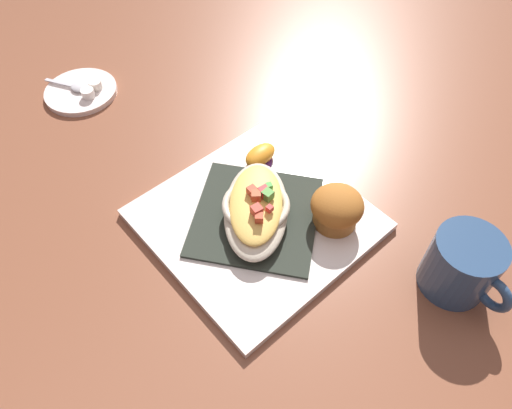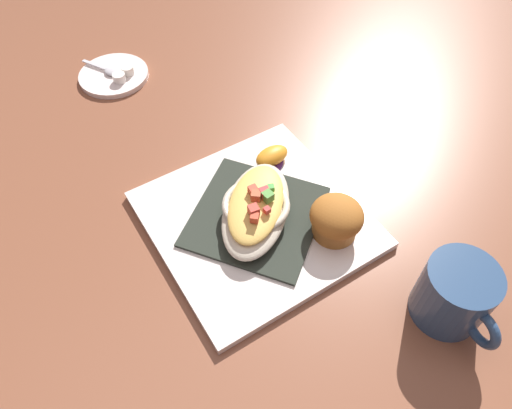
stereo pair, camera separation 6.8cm
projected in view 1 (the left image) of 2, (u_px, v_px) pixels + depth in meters
The scene contains 11 objects.
ground_plane at pixel (256, 222), 0.71m from camera, with size 2.60×2.60×0.00m, color brown.
square_plate at pixel (256, 219), 0.70m from camera, with size 0.30×0.30×0.01m, color white.
folded_napkin at pixel (256, 216), 0.70m from camera, with size 0.18×0.18×0.00m, color #2A3028.
gratin_dish at pixel (256, 207), 0.68m from camera, with size 0.18×0.20×0.05m.
muffin at pixel (337, 208), 0.67m from camera, with size 0.08×0.08×0.06m.
orange_garnish at pixel (260, 156), 0.76m from camera, with size 0.07×0.06×0.03m.
coffee_mug at pixel (460, 268), 0.61m from camera, with size 0.09×0.12×0.09m.
creamer_saucer at pixel (81, 92), 0.89m from camera, with size 0.13×0.13×0.01m, color white.
spoon at pixel (77, 87), 0.88m from camera, with size 0.07×0.08×0.01m.
creamer_cup_0 at pixel (88, 93), 0.87m from camera, with size 0.02×0.02×0.02m, color white.
creamer_cup_1 at pixel (95, 85), 0.88m from camera, with size 0.02×0.02×0.02m, color white.
Camera 1 is at (0.22, 0.36, 0.58)m, focal length 33.07 mm.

